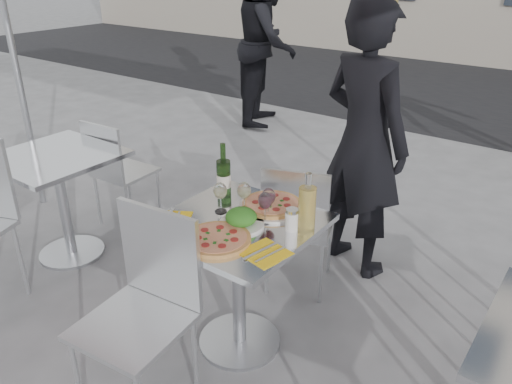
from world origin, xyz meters
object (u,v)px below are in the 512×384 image
Objects in this scene: main_table at (238,259)px; woman_diner at (364,142)px; wine_bottle at (224,176)px; salad_plate at (241,219)px; chair_far at (298,219)px; side_chair_lfar at (115,166)px; wineglass_white_a at (220,192)px; wineglass_red_a at (265,202)px; pedestrian_a at (267,43)px; sugar_shaker at (292,220)px; wineglass_red_b at (268,198)px; side_table_left at (60,184)px; napkin_right at (265,253)px; pizza_near at (217,239)px; wineglass_white_b at (244,191)px; napkin_left at (171,219)px; carafe at (307,208)px; chair_near at (146,297)px; pizza_far at (272,205)px.

main_table is 0.43× the size of woman_diner.
salad_plate is at bearing -36.28° from wine_bottle.
chair_far reaches higher than side_chair_lfar.
wineglass_white_a is 1.00× the size of wineglass_red_a.
side_chair_lfar is 2.97m from pedestrian_a.
sugar_shaker is 0.17m from wineglass_red_b.
side_table_left is 1.60m from chair_far.
napkin_right is at bearing -57.32° from wineglass_red_b.
woman_diner is at bearing 96.64° from sugar_shaker.
sugar_shaker is at bearing 8.52° from wineglass_white_a.
wineglass_white_a is at bearing -158.78° from wineglass_red_b.
wineglass_white_b is at bearing 104.24° from pizza_near.
wineglass_white_a is (2.05, -3.32, -0.10)m from pedestrian_a.
napkin_left is 0.54m from napkin_right.
wineglass_red_b is at bearing 4.29° from side_table_left.
main_table is at bearing -170.84° from pedestrian_a.
wineglass_red_b is at bearing 168.64° from sugar_shaker.
pedestrian_a is at bearing 126.77° from sugar_shaker.
woman_diner is 5.99× the size of carafe.
wineglass_red_b is at bearing -10.36° from wine_bottle.
napkin_right is at bearing 36.06° from chair_near.
salad_plate is 0.34m from wine_bottle.
chair_near is 0.82m from carafe.
wine_bottle is 1.87× the size of wineglass_red_b.
wineglass_white_a is at bearing 163.81° from salad_plate.
carafe is at bearing 28.06° from sugar_shaker.
wineglass_red_a is (-0.14, -0.01, 0.06)m from sugar_shaker.
chair_far is at bearing 86.30° from wineglass_white_b.
salad_plate is 0.19m from wineglass_white_a.
chair_far is at bearing -165.86° from pedestrian_a.
carafe is (0.54, -0.06, 0.00)m from wine_bottle.
side_table_left is 0.88× the size of chair_far.
salad_plate is at bearing 102.09° from woman_diner.
wineglass_red_a is (0.23, 0.58, 0.30)m from chair_near.
wine_bottle is at bearing 169.32° from sugar_shaker.
woman_diner is 5.11× the size of pizza_far.
napkin_left and napkin_right have the same top height.
chair_near is 5.98× the size of wineglass_white_b.
sugar_shaker is (0.48, -0.09, -0.06)m from wine_bottle.
woman_diner is 1.34m from napkin_left.
wineglass_white_b is at bearing 38.75° from wineglass_white_a.
woman_diner is at bearing 85.63° from pizza_near.
chair_near reaches higher than chair_far.
side_chair_lfar is 3.42× the size of napkin_left.
woman_diner is (0.25, 1.59, 0.31)m from chair_near.
main_table is at bearing -160.52° from sugar_shaker.
woman_diner is 0.90× the size of pedestrian_a.
wine_bottle reaches higher than chair_far.
carafe is at bearing -20.19° from pizza_far.
chair_far is at bearing 78.18° from chair_near.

